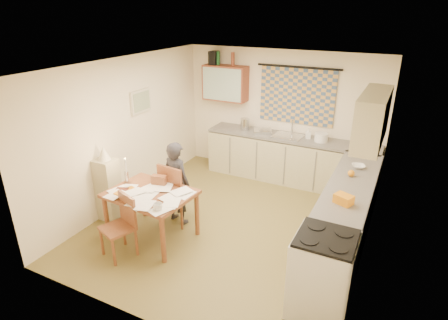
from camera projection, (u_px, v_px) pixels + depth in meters
The scene contains 44 objects.
floor at pixel (231, 223), 6.05m from camera, with size 4.00×4.50×0.02m, color brown.
ceiling at pixel (233, 64), 5.08m from camera, with size 4.00×4.50×0.02m, color white.
wall_back at pixel (281, 114), 7.43m from camera, with size 4.00×0.02×2.50m, color #F2E4C3.
wall_front at pixel (133, 224), 3.70m from camera, with size 4.00×0.02×2.50m, color #F2E4C3.
wall_left at pixel (126, 132), 6.40m from camera, with size 0.02×4.50×2.50m, color #F2E4C3.
wall_right at pixel (375, 177), 4.73m from camera, with size 0.02×4.50×2.50m, color #F2E4C3.
window_blind at pixel (297, 96), 7.11m from camera, with size 1.45×0.03×1.05m, color #39537A.
curtain_rod at pixel (299, 67), 6.89m from camera, with size 0.04×0.04×1.60m, color black.
wall_cabinet at pixel (225, 83), 7.54m from camera, with size 0.90×0.34×0.70m, color brown.
wall_cabinet_glass at pixel (222, 85), 7.40m from camera, with size 0.84×0.02×0.64m, color #99B2A5.
upper_cabinet_right at pixel (373, 118), 5.02m from camera, with size 0.34×1.30×0.70m, color tan.
framed_print at pixel (141, 101), 6.54m from camera, with size 0.04×0.50×0.40m, color beige.
print_canvas at pixel (142, 101), 6.53m from camera, with size 0.01×0.42×0.32m, color #B8BBA7.
counter_back at pixel (289, 159), 7.34m from camera, with size 3.30×0.62×0.92m.
counter_right at pixel (346, 217), 5.36m from camera, with size 0.62×2.95×0.92m.
stove at pixel (322, 275), 4.14m from camera, with size 0.64×0.64×1.00m.
sink at pixel (288, 138), 7.20m from camera, with size 0.55×0.45×0.10m, color silver.
tap at pixel (292, 127), 7.27m from camera, with size 0.03×0.03×0.28m, color silver.
dish_rack at pixel (263, 131), 7.39m from camera, with size 0.35×0.30×0.06m, color silver.
kettle at pixel (245, 124), 7.52m from camera, with size 0.18×0.18×0.24m, color silver.
mixing_bowl at pixel (321, 137), 6.89m from camera, with size 0.24×0.24×0.16m, color white.
soap_bottle at pixel (308, 133), 7.03m from camera, with size 0.12×0.12×0.20m, color white.
bowl at pixel (358, 166), 5.79m from camera, with size 0.26×0.26×0.05m, color white.
orange_bag at pixel (344, 199), 4.74m from camera, with size 0.22×0.16×0.12m, color orange.
fruit_orange at pixel (351, 173), 5.50m from camera, with size 0.10×0.10×0.10m, color orange.
speaker at pixel (214, 58), 7.47m from camera, with size 0.16×0.20×0.26m, color black.
bottle_green at pixel (218, 58), 7.43m from camera, with size 0.07×0.07×0.26m, color #195926.
bottle_brown at pixel (233, 59), 7.29m from camera, with size 0.07×0.07×0.26m, color brown.
dining_table at pixel (152, 214), 5.55m from camera, with size 1.26×1.00×0.75m.
chair_far at pixel (179, 203), 6.00m from camera, with size 0.51×0.51×1.02m.
chair_near at pixel (120, 238), 5.19m from camera, with size 0.51×0.51×0.89m.
person at pixel (177, 183), 5.85m from camera, with size 0.55×0.42×1.36m, color black.
shelf_stand at pixel (108, 189), 6.00m from camera, with size 0.32×0.30×1.04m, color tan.
lampshade at pixel (104, 153), 5.76m from camera, with size 0.20×0.20×0.22m, color beige.
letter_rack at pixel (159, 180), 5.59m from camera, with size 0.22×0.10×0.16m, color brown.
mug at pixel (158, 207), 4.92m from camera, with size 0.17×0.17×0.10m, color white.
magazine at pixel (114, 191), 5.41m from camera, with size 0.26×0.30×0.02m, color maroon.
book at pixel (125, 188), 5.50m from camera, with size 0.24×0.28×0.02m, color orange.
orange_box at pixel (118, 194), 5.31m from camera, with size 0.12×0.08×0.04m, color orange.
eyeglasses at pixel (144, 203), 5.09m from camera, with size 0.13×0.04×0.02m, color black.
candle_holder at pixel (127, 177), 5.69m from camera, with size 0.06×0.06×0.18m, color silver.
candle at pixel (126, 166), 5.58m from camera, with size 0.02×0.02×0.22m, color white.
candle_flame at pixel (125, 159), 5.51m from camera, with size 0.02×0.02×0.02m, color #FFCC66.
papers at pixel (152, 196), 5.28m from camera, with size 1.20×0.92×0.03m.
Camera 1 is at (2.23, -4.69, 3.26)m, focal length 30.00 mm.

